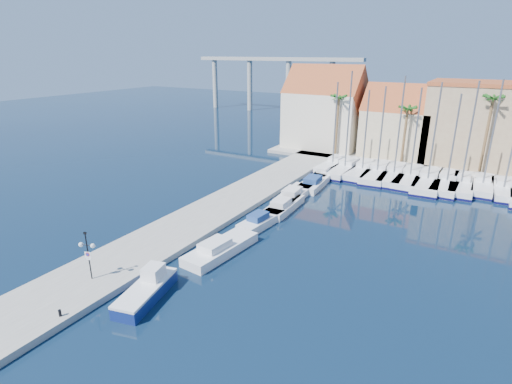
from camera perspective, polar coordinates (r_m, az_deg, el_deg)
ground at (r=27.14m, az=-8.30°, el=-16.62°), size 260.00×260.00×0.00m
quay_west at (r=41.24m, az=-6.49°, el=-2.97°), size 6.00×77.00×0.50m
shore_north at (r=66.76m, az=26.03°, el=3.91°), size 54.00×16.00×0.50m
lamp_post at (r=30.45m, az=-22.96°, el=-7.43°), size 1.20×0.63×3.68m
bollard at (r=28.28m, az=-26.21°, el=-15.25°), size 0.18×0.18×0.45m
fishing_boat at (r=28.81m, az=-15.28°, el=-13.28°), size 3.03×5.75×1.92m
motorboat_west_0 at (r=33.45m, az=-5.16°, el=-8.01°), size 3.02×7.47×1.40m
motorboat_west_1 at (r=38.53m, az=0.72°, el=-4.08°), size 2.37×5.93×1.40m
motorboat_west_2 at (r=42.16m, az=3.91°, el=-2.00°), size 2.36×6.65×1.40m
motorboat_west_3 at (r=45.64m, az=5.43°, el=-0.34°), size 2.70×7.25×1.40m
motorboat_west_4 at (r=50.12m, az=8.31°, el=1.37°), size 2.84×7.47×1.40m
motorboat_west_5 at (r=54.44m, az=9.73°, el=2.75°), size 2.19×5.94×1.40m
motorboat_west_6 at (r=59.50m, az=12.53°, el=4.00°), size 2.81×7.42×1.40m
sailboat_0 at (r=58.44m, az=11.08°, el=3.91°), size 2.81×8.99×12.05m
sailboat_1 at (r=57.03m, az=12.81°, el=3.39°), size 3.58×10.61×13.54m
sailboat_2 at (r=56.62m, az=15.10°, el=3.06°), size 2.89×10.18×11.27m
sailboat_3 at (r=56.22m, az=17.02°, el=2.76°), size 3.62×11.27×11.81m
sailboat_4 at (r=55.88m, az=19.19°, el=2.44°), size 3.23×10.85×13.14m
sailboat_5 at (r=55.50m, az=21.26°, el=2.07°), size 3.04×10.86×11.83m
sailboat_6 at (r=54.83m, az=23.36°, el=1.58°), size 3.58×11.70×12.56m
sailboat_7 at (r=54.93m, az=25.67°, el=1.27°), size 3.13×10.94×11.35m
sailboat_8 at (r=54.97m, az=27.25°, el=1.07°), size 3.07×10.06×12.82m
sailboat_9 at (r=55.76m, az=29.65°, el=0.94°), size 2.35×8.73×13.03m
sailboat_10 at (r=55.23m, az=31.80°, el=0.36°), size 2.95×8.62×11.19m
building_0 at (r=68.86m, az=9.80°, el=11.35°), size 12.30×9.00×13.50m
building_1 at (r=65.79m, az=19.64°, el=9.07°), size 10.30×8.00×11.00m
building_2 at (r=65.49m, az=29.42°, el=8.52°), size 14.20×10.20×11.50m
palm_0 at (r=62.53m, az=11.74°, el=12.80°), size 2.60×2.60×10.15m
palm_1 at (r=60.16m, az=20.83°, el=10.80°), size 2.60×2.60×9.15m
palm_2 at (r=59.06m, az=30.75°, el=11.09°), size 2.60×2.60×11.15m
viaduct at (r=112.38m, az=2.25°, el=16.55°), size 48.00×2.20×14.45m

